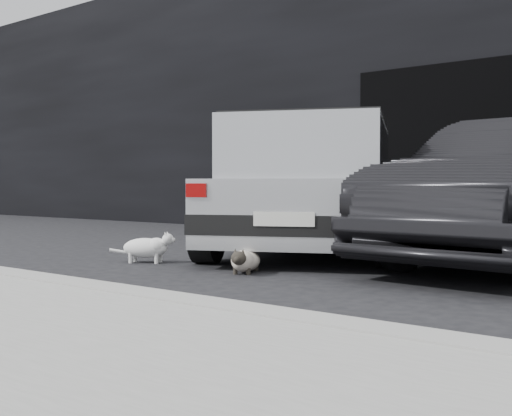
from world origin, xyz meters
The scene contains 6 objects.
ground centered at (0.00, 0.00, 0.00)m, with size 80.00×80.00×0.00m, color black.
garage_opening centered at (1.00, 3.99, 1.30)m, with size 4.00×0.10×2.60m, color black.
curb centered at (1.00, -2.60, 0.06)m, with size 18.00×0.25×0.12m, color gray.
silver_hatchback centered at (-0.02, 1.07, 0.83)m, with size 3.42×4.54×1.53m.
cat_siamese centered at (0.51, -0.89, 0.11)m, with size 0.41×0.64×0.24m.
cat_white centered at (-0.75, -0.89, 0.16)m, with size 0.63×0.43×0.33m.
Camera 1 is at (4.09, -5.31, 0.78)m, focal length 45.00 mm.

